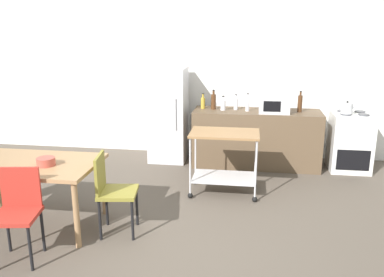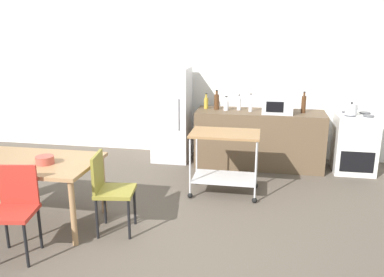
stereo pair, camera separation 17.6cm
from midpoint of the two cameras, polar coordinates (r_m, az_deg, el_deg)
ground_plane at (r=4.39m, az=-2.63°, el=-14.29°), size 12.00×12.00×0.00m
back_wall at (r=7.00m, az=3.16°, el=9.49°), size 8.40×0.12×2.90m
kitchen_counter at (r=6.54m, az=10.20°, el=-0.09°), size 2.00×0.64×0.90m
dining_table at (r=4.82m, az=-21.02°, el=-3.81°), size 1.50×0.90×0.75m
chair_olive at (r=4.44m, az=-10.51°, el=-6.77°), size 0.45×0.45×0.89m
chair_red at (r=4.26m, az=-22.59°, el=-8.75°), size 0.46×0.46×0.89m
stove_oven at (r=6.72m, az=22.64°, el=-0.62°), size 0.60×0.61×0.92m
refrigerator at (r=6.71m, az=-2.14°, el=3.41°), size 0.60×0.63×1.55m
kitchen_cart at (r=5.36m, az=5.57°, el=-2.01°), size 0.91×0.57×0.85m
bottle_soda at (r=6.55m, az=2.78°, el=5.08°), size 0.07×0.07×0.25m
bottle_hot_sauce at (r=6.49m, az=4.27°, el=5.25°), size 0.08×0.08×0.31m
bottle_sparkling_water at (r=6.43m, az=5.62°, el=4.75°), size 0.08×0.08×0.23m
bottle_olive_oil at (r=6.48m, az=7.43°, el=4.89°), size 0.06×0.06×0.25m
bottle_wine at (r=6.38m, az=9.05°, el=4.82°), size 0.06×0.06×0.28m
microwave at (r=6.33m, az=12.73°, el=4.65°), size 0.46×0.35×0.26m
bottle_sesame_oil at (r=6.47m, az=16.23°, el=4.71°), size 0.07×0.07×0.33m
fruit_bowl at (r=4.61m, az=-19.04°, el=-2.88°), size 0.20×0.20×0.09m
kettle at (r=6.48m, az=22.29°, el=3.85°), size 0.24×0.17×0.19m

